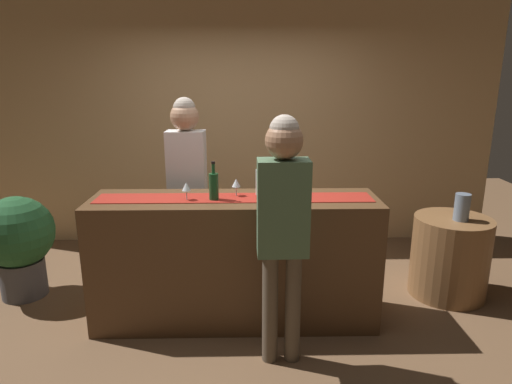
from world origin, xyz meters
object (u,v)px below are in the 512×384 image
at_px(wine_bottle_green, 214,186).
at_px(round_side_table, 450,257).
at_px(bartender, 187,173).
at_px(vase_on_side_table, 462,207).
at_px(potted_plant_tall, 18,240).
at_px(wine_glass_far_end, 282,183).
at_px(wine_glass_mid_counter, 236,183).
at_px(customer_sipping, 283,215).
at_px(wine_glass_near_customer, 186,187).
at_px(wine_bottle_clear, 260,181).

bearing_deg(wine_bottle_green, round_side_table, 11.62).
distance_m(bartender, round_side_table, 2.52).
relative_size(vase_on_side_table, potted_plant_tall, 0.26).
bearing_deg(wine_glass_far_end, round_side_table, 11.55).
height_order(wine_glass_mid_counter, round_side_table, wine_glass_mid_counter).
bearing_deg(potted_plant_tall, wine_glass_mid_counter, -10.91).
xyz_separation_m(wine_bottle_green, customer_sipping, (0.49, -0.52, -0.07)).
xyz_separation_m(wine_glass_mid_counter, wine_glass_far_end, (0.36, 0.01, 0.00)).
distance_m(wine_glass_near_customer, customer_sipping, 0.87).
height_order(wine_bottle_clear, wine_glass_far_end, wine_bottle_clear).
xyz_separation_m(wine_glass_far_end, customer_sipping, (-0.04, -0.63, -0.06)).
xyz_separation_m(wine_bottle_green, wine_glass_far_end, (0.53, 0.11, -0.01)).
height_order(wine_glass_mid_counter, customer_sipping, customer_sipping).
bearing_deg(customer_sipping, round_side_table, 29.57).
bearing_deg(customer_sipping, vase_on_side_table, 27.58).
xyz_separation_m(wine_bottle_green, potted_plant_tall, (-1.81, 0.49, -0.62)).
bearing_deg(wine_bottle_clear, wine_bottle_green, -159.42).
xyz_separation_m(wine_glass_near_customer, wine_glass_far_end, (0.74, 0.12, 0.00)).
xyz_separation_m(bartender, round_side_table, (2.39, -0.20, -0.75)).
bearing_deg(bartender, wine_bottle_clear, 145.38).
bearing_deg(potted_plant_tall, customer_sipping, -23.68).
relative_size(wine_bottle_clear, wine_glass_far_end, 2.10).
xyz_separation_m(bartender, customer_sipping, (0.78, -1.15, -0.04)).
height_order(wine_bottle_green, bartender, bartender).
xyz_separation_m(wine_glass_near_customer, bartender, (-0.08, 0.63, -0.03)).
bearing_deg(wine_glass_mid_counter, round_side_table, 9.63).
xyz_separation_m(wine_bottle_clear, vase_on_side_table, (1.77, 0.24, -0.30)).
distance_m(wine_bottle_clear, wine_glass_near_customer, 0.59).
relative_size(wine_glass_mid_counter, vase_on_side_table, 0.60).
bearing_deg(wine_bottle_clear, customer_sipping, -78.78).
height_order(bartender, vase_on_side_table, bartender).
relative_size(wine_glass_mid_counter, potted_plant_tall, 0.15).
xyz_separation_m(wine_bottle_green, vase_on_side_table, (2.13, 0.37, -0.30)).
bearing_deg(round_side_table, bartender, 175.34).
xyz_separation_m(wine_glass_mid_counter, bartender, (-0.46, 0.52, -0.03)).
bearing_deg(wine_glass_near_customer, vase_on_side_table, 9.19).
xyz_separation_m(wine_bottle_green, wine_bottle_clear, (0.36, 0.14, 0.00)).
height_order(wine_bottle_clear, vase_on_side_table, wine_bottle_clear).
bearing_deg(wine_bottle_green, bartender, 114.54).
bearing_deg(wine_bottle_green, customer_sipping, -46.74).
relative_size(wine_glass_near_customer, wine_glass_far_end, 1.00).
relative_size(wine_glass_mid_counter, wine_glass_far_end, 1.00).
bearing_deg(wine_bottle_green, wine_glass_far_end, 11.85).
bearing_deg(wine_glass_near_customer, bartender, 97.01).
bearing_deg(round_side_table, wine_bottle_clear, -170.32).
relative_size(bartender, customer_sipping, 1.03).
distance_m(wine_glass_far_end, potted_plant_tall, 2.44).
height_order(wine_bottle_clear, customer_sipping, customer_sipping).
bearing_deg(customer_sipping, wine_bottle_green, 132.20).
distance_m(wine_bottle_green, round_side_table, 2.29).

